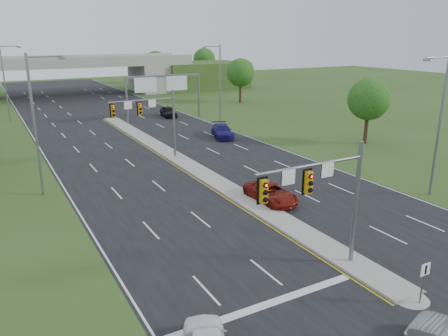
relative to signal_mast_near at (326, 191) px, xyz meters
name	(u,v)px	position (x,y,z in m)	size (l,w,h in m)	color
ground	(350,263)	(2.26, 0.07, -4.73)	(240.00, 240.00, 0.00)	#34481A
road	(143,139)	(2.26, 35.07, -4.72)	(24.00, 160.00, 0.02)	black
median	(183,162)	(2.26, 23.07, -4.63)	(2.00, 54.00, 0.16)	gray
median_nose	(411,297)	(2.26, -3.93, -4.63)	(2.00, 2.00, 0.16)	gray
lane_markings	(156,150)	(1.66, 28.99, -4.70)	(23.72, 160.00, 0.01)	gold
signal_mast_near	(326,191)	(0.00, 0.00, 0.00)	(6.62, 0.60, 7.00)	slate
signal_mast_far	(153,115)	(0.00, 25.00, 0.00)	(6.62, 0.60, 7.00)	slate
keep_right_sign	(424,277)	(2.26, -4.45, -3.21)	(0.60, 0.13, 2.20)	slate
sign_gantry	(163,85)	(8.95, 44.99, 0.51)	(11.58, 0.44, 6.67)	slate
overpass	(71,79)	(2.26, 80.07, -1.17)	(80.00, 14.00, 8.10)	gray
lightpole_l_mid	(37,119)	(-11.03, 20.07, 1.38)	(2.85, 0.25, 11.00)	slate
lightpole_l_far	(6,80)	(-11.03, 55.07, 1.38)	(2.85, 0.25, 11.00)	slate
lightpole_r_near	(439,120)	(15.56, 5.07, 1.38)	(2.85, 0.25, 11.00)	slate
lightpole_r_far	(219,80)	(15.56, 40.07, 1.38)	(2.85, 0.25, 11.00)	slate
tree_r_near	(369,99)	(24.26, 20.07, 0.45)	(4.80, 4.80, 7.60)	#382316
tree_r_mid	(241,73)	(28.26, 55.07, 0.78)	(5.20, 5.20, 8.12)	#382316
tree_back_c	(156,62)	(26.26, 94.07, 0.78)	(5.60, 5.60, 8.32)	#382316
tree_back_d	(204,59)	(40.26, 94.07, 1.11)	(6.00, 6.00, 8.85)	#382316
car_far_a	(271,193)	(3.76, 9.99, -4.01)	(2.31, 5.00, 1.39)	maroon
car_far_b	(222,131)	(11.12, 30.98, -3.92)	(2.19, 5.38, 1.56)	#140E57
car_far_c	(168,112)	(10.67, 47.59, -3.91)	(1.89, 4.69, 1.60)	black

